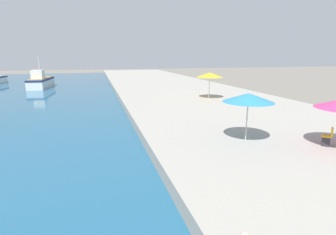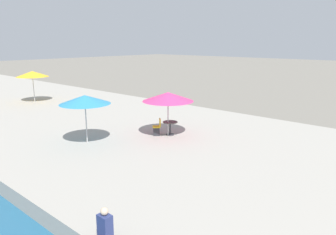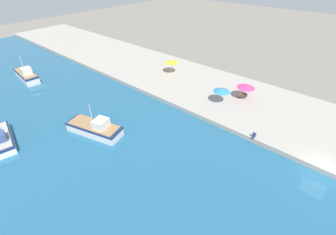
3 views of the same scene
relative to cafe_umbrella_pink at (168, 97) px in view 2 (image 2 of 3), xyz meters
name	(u,v)px [view 2 (image 2 of 3)]	position (x,y,z in m)	size (l,w,h in m)	color
cafe_umbrella_pink	(168,97)	(0.00, 0.00, 0.00)	(2.71, 2.71, 2.36)	#B7B7B7
cafe_umbrella_white	(85,100)	(-3.65, 2.19, 0.07)	(2.49, 2.49, 2.42)	#B7B7B7
cafe_umbrella_striped	(32,74)	(0.07, 15.04, 0.20)	(2.60, 2.60, 2.55)	#B7B7B7
cafe_table	(170,125)	(0.17, -0.01, -1.59)	(0.80, 0.80, 0.74)	#333338
cafe_chair_left	(157,129)	(-0.36, 0.49, -1.80)	(0.59, 0.59, 0.91)	#2D2D33
person_at_quay	(104,227)	(-8.23, -5.15, -1.72)	(0.51, 0.36, 0.93)	#333D5B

